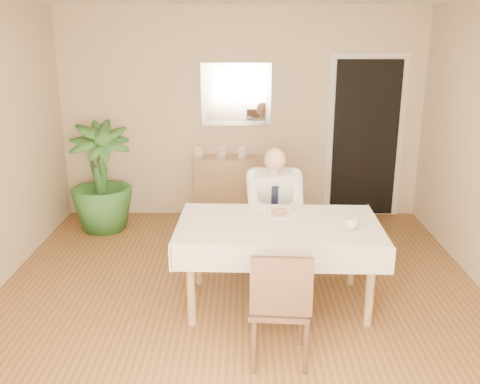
{
  "coord_description": "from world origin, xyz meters",
  "views": [
    {
      "loc": [
        0.04,
        -4.14,
        2.33
      ],
      "look_at": [
        0.0,
        0.35,
        0.95
      ],
      "focal_mm": 40.0,
      "sensor_mm": 36.0,
      "label": 1
    }
  ],
  "objects_px": {
    "sideboard": "(236,188)",
    "potted_palm": "(101,177)",
    "chair_far": "(273,212)",
    "seated_man": "(275,207)",
    "coffee_mug": "(352,224)",
    "dining_table": "(278,232)",
    "chair_near": "(280,302)"
  },
  "relations": [
    {
      "from": "coffee_mug",
      "to": "potted_palm",
      "type": "relative_size",
      "value": 0.09
    },
    {
      "from": "chair_far",
      "to": "sideboard",
      "type": "xyz_separation_m",
      "value": [
        -0.39,
        1.33,
        -0.14
      ]
    },
    {
      "from": "chair_far",
      "to": "seated_man",
      "type": "distance_m",
      "value": 0.33
    },
    {
      "from": "chair_near",
      "to": "seated_man",
      "type": "relative_size",
      "value": 0.72
    },
    {
      "from": "dining_table",
      "to": "coffee_mug",
      "type": "relative_size",
      "value": 15.65
    },
    {
      "from": "dining_table",
      "to": "chair_far",
      "type": "relative_size",
      "value": 1.82
    },
    {
      "from": "coffee_mug",
      "to": "dining_table",
      "type": "bearing_deg",
      "value": 167.48
    },
    {
      "from": "seated_man",
      "to": "sideboard",
      "type": "height_order",
      "value": "seated_man"
    },
    {
      "from": "coffee_mug",
      "to": "potted_palm",
      "type": "bearing_deg",
      "value": 142.98
    },
    {
      "from": "chair_far",
      "to": "potted_palm",
      "type": "distance_m",
      "value": 2.19
    },
    {
      "from": "coffee_mug",
      "to": "seated_man",
      "type": "bearing_deg",
      "value": 129.1
    },
    {
      "from": "dining_table",
      "to": "chair_near",
      "type": "bearing_deg",
      "value": -91.2
    },
    {
      "from": "coffee_mug",
      "to": "sideboard",
      "type": "relative_size",
      "value": 0.11
    },
    {
      "from": "chair_far",
      "to": "dining_table",
      "type": "bearing_deg",
      "value": -92.05
    },
    {
      "from": "chair_far",
      "to": "coffee_mug",
      "type": "bearing_deg",
      "value": -62.03
    },
    {
      "from": "chair_far",
      "to": "chair_near",
      "type": "height_order",
      "value": "chair_far"
    },
    {
      "from": "chair_near",
      "to": "potted_palm",
      "type": "bearing_deg",
      "value": 129.3
    },
    {
      "from": "chair_far",
      "to": "sideboard",
      "type": "bearing_deg",
      "value": 104.5
    },
    {
      "from": "potted_palm",
      "to": "chair_near",
      "type": "bearing_deg",
      "value": -54.5
    },
    {
      "from": "sideboard",
      "to": "potted_palm",
      "type": "xyz_separation_m",
      "value": [
        -1.59,
        -0.41,
        0.25
      ]
    },
    {
      "from": "sideboard",
      "to": "potted_palm",
      "type": "distance_m",
      "value": 1.66
    },
    {
      "from": "chair_near",
      "to": "dining_table",
      "type": "bearing_deg",
      "value": 91.1
    },
    {
      "from": "chair_near",
      "to": "chair_far",
      "type": "bearing_deg",
      "value": 92.44
    },
    {
      "from": "seated_man",
      "to": "coffee_mug",
      "type": "distance_m",
      "value": 0.94
    },
    {
      "from": "dining_table",
      "to": "sideboard",
      "type": "bearing_deg",
      "value": 101.61
    },
    {
      "from": "seated_man",
      "to": "sideboard",
      "type": "distance_m",
      "value": 1.7
    },
    {
      "from": "chair_far",
      "to": "coffee_mug",
      "type": "distance_m",
      "value": 1.2
    },
    {
      "from": "coffee_mug",
      "to": "potted_palm",
      "type": "height_order",
      "value": "potted_palm"
    },
    {
      "from": "chair_near",
      "to": "coffee_mug",
      "type": "xyz_separation_m",
      "value": [
        0.63,
        0.78,
        0.3
      ]
    },
    {
      "from": "dining_table",
      "to": "chair_far",
      "type": "xyz_separation_m",
      "value": [
        0.0,
        0.89,
        -0.13
      ]
    },
    {
      "from": "dining_table",
      "to": "potted_palm",
      "type": "relative_size",
      "value": 1.35
    },
    {
      "from": "sideboard",
      "to": "potted_palm",
      "type": "bearing_deg",
      "value": -160.66
    }
  ]
}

